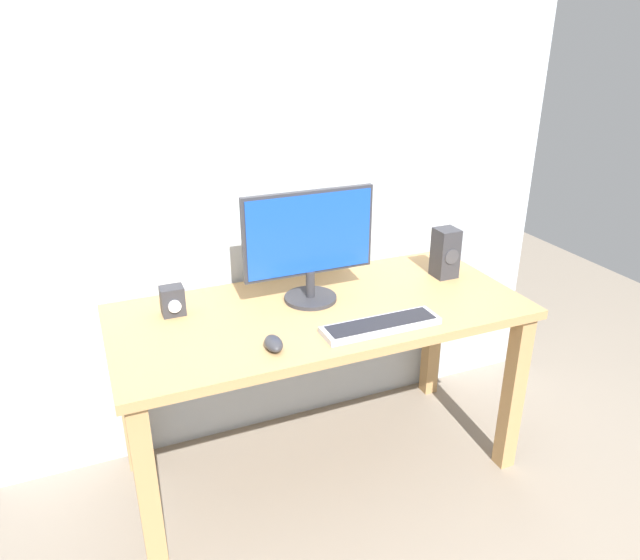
% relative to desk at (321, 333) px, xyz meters
% --- Properties ---
extents(ground_plane, '(6.00, 6.00, 0.00)m').
position_rel_desk_xyz_m(ground_plane, '(0.00, 0.00, -0.66)').
color(ground_plane, gray).
extents(wall_back, '(2.66, 0.04, 3.00)m').
position_rel_desk_xyz_m(wall_back, '(0.00, 0.41, 0.84)').
color(wall_back, '#B2BCC6').
rests_on(wall_back, ground_plane).
extents(desk, '(1.62, 0.73, 0.78)m').
position_rel_desk_xyz_m(desk, '(0.00, 0.00, 0.00)').
color(desk, tan).
rests_on(desk, ground_plane).
extents(monitor, '(0.54, 0.21, 0.45)m').
position_rel_desk_xyz_m(monitor, '(-0.01, 0.09, 0.36)').
color(monitor, '#333338').
rests_on(monitor, desk).
extents(keyboard_primary, '(0.45, 0.12, 0.03)m').
position_rel_desk_xyz_m(keyboard_primary, '(0.14, -0.24, 0.12)').
color(keyboard_primary, silver).
rests_on(keyboard_primary, desk).
extents(mouse, '(0.07, 0.11, 0.04)m').
position_rel_desk_xyz_m(mouse, '(-0.27, -0.23, 0.13)').
color(mouse, '#333338').
rests_on(mouse, desk).
extents(speaker_right, '(0.10, 0.10, 0.22)m').
position_rel_desk_xyz_m(speaker_right, '(0.63, 0.08, 0.22)').
color(speaker_right, '#333338').
rests_on(speaker_right, desk).
extents(audio_controller, '(0.09, 0.08, 0.11)m').
position_rel_desk_xyz_m(audio_controller, '(-0.54, 0.17, 0.17)').
color(audio_controller, '#333338').
rests_on(audio_controller, desk).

